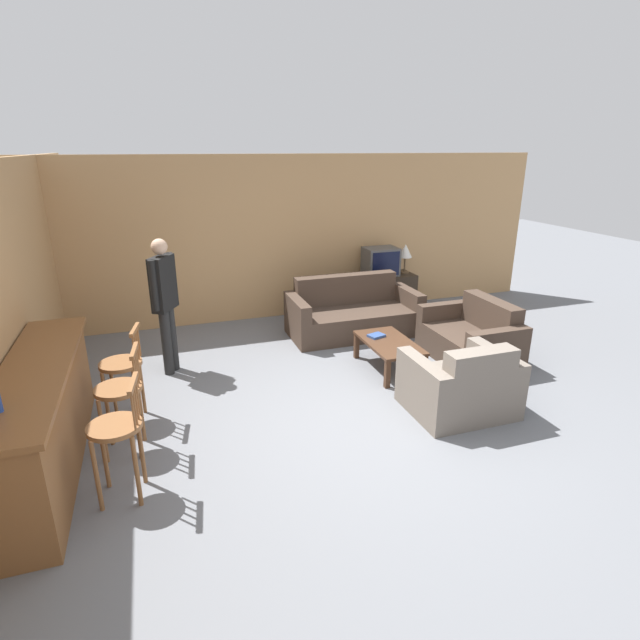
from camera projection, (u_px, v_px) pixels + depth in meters
name	position (u px, v px, depth m)	size (l,w,h in m)	color
ground_plane	(365.00, 421.00, 5.20)	(24.00, 24.00, 0.00)	slate
wall_back	(276.00, 238.00, 8.03)	(9.40, 0.08, 2.60)	tan
wall_left	(12.00, 296.00, 4.96)	(0.08, 8.65, 2.60)	tan
bar_counter	(44.00, 418.00, 4.30)	(0.55, 2.59, 0.97)	brown
bar_chair_near	(118.00, 435.00, 3.90)	(0.47, 0.47, 1.02)	brown
bar_chair_mid	(121.00, 396.00, 4.50)	(0.46, 0.46, 1.02)	brown
bar_chair_far	(123.00, 370.00, 5.02)	(0.48, 0.48, 1.02)	brown
couch_far	(352.00, 314.00, 7.57)	(1.93, 0.92, 0.84)	#423328
armchair_near	(461.00, 387.00, 5.29)	(1.06, 0.88, 0.82)	#70665B
loveseat_right	(472.00, 338.00, 6.62)	(0.85, 1.32, 0.81)	#423328
coffee_table	(389.00, 346.00, 6.30)	(0.57, 1.02, 0.38)	#472D1E
tv_unit	(379.00, 293.00, 8.53)	(1.18, 0.52, 0.65)	#2D2319
tv	(381.00, 262.00, 8.34)	(0.55, 0.42, 0.47)	#4C4C4C
book_on_table	(376.00, 336.00, 6.43)	(0.24, 0.20, 0.03)	navy
table_lamp	(405.00, 252.00, 8.44)	(0.23, 0.23, 0.50)	brown
person_by_window	(165.00, 298.00, 6.03)	(0.33, 0.46, 1.69)	black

